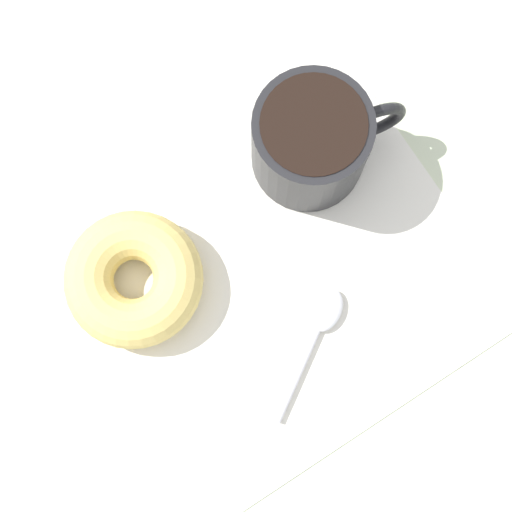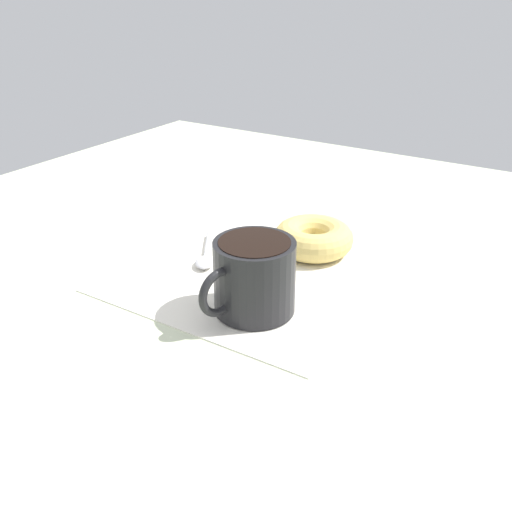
# 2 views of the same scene
# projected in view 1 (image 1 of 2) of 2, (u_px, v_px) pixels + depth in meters

# --- Properties ---
(ground_plane) EXTENTS (1.20, 1.20, 0.02)m
(ground_plane) POSITION_uv_depth(u_px,v_px,m) (258.00, 294.00, 0.69)
(ground_plane) COLOR beige
(napkin) EXTENTS (0.31, 0.31, 0.00)m
(napkin) POSITION_uv_depth(u_px,v_px,m) (256.00, 261.00, 0.68)
(napkin) COLOR white
(napkin) RESTS_ON ground_plane
(coffee_cup) EXTENTS (0.12, 0.09, 0.08)m
(coffee_cup) POSITION_uv_depth(u_px,v_px,m) (313.00, 141.00, 0.65)
(coffee_cup) COLOR black
(coffee_cup) RESTS_ON napkin
(donut) EXTENTS (0.11, 0.11, 0.04)m
(donut) POSITION_uv_depth(u_px,v_px,m) (134.00, 279.00, 0.66)
(donut) COLOR #E5C66B
(donut) RESTS_ON napkin
(spoon) EXTENTS (0.10, 0.07, 0.01)m
(spoon) POSITION_uv_depth(u_px,v_px,m) (320.00, 325.00, 0.67)
(spoon) COLOR silver
(spoon) RESTS_ON napkin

